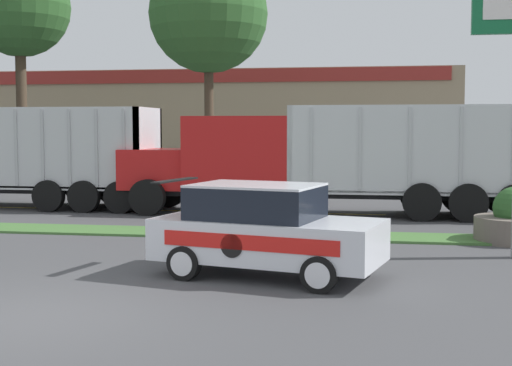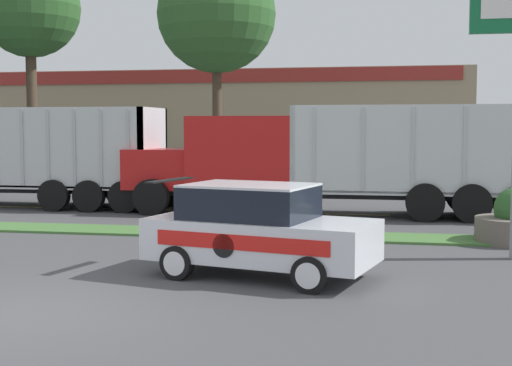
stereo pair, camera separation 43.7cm
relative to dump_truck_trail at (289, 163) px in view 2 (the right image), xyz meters
The scene contains 9 objects.
ground_plane 12.90m from the dump_truck_trail, 99.13° to the right, with size 600.00×600.00×0.00m, color #474749.
grass_verge 5.27m from the dump_truck_trail, 113.82° to the right, with size 120.00×1.47×0.06m, color #477538.
centre_line_3 9.05m from the dump_truck_trail, behind, with size 2.40×0.14×0.01m, color yellow.
centre_line_4 3.86m from the dump_truck_trail, behind, with size 2.40×0.14×0.01m, color yellow.
centre_line_5 2.47m from the dump_truck_trail, ahead, with size 2.40×0.14×0.01m, color yellow.
dump_truck_trail is the anchor object (origin of this frame).
rally_car 9.44m from the dump_truck_trail, 85.23° to the right, with size 4.34×2.74×1.70m.
store_building_backdrop 27.86m from the dump_truck_trail, 105.68° to the left, with size 30.72×12.10×6.26m.
tree_behind_centre 12.11m from the dump_truck_trail, 116.67° to the left, with size 5.25×5.25×11.63m.
Camera 2 is at (5.16, -9.24, 2.69)m, focal length 50.00 mm.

